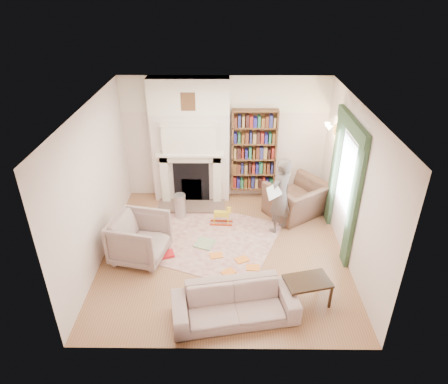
{
  "coord_description": "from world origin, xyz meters",
  "views": [
    {
      "loc": [
        0.06,
        -6.11,
        4.67
      ],
      "look_at": [
        0.0,
        0.25,
        1.15
      ],
      "focal_mm": 32.0,
      "sensor_mm": 36.0,
      "label": 1
    }
  ],
  "objects_px": {
    "sofa": "(235,303)",
    "paraffin_heater": "(180,206)",
    "man_reading": "(280,196)",
    "rocking_horse": "(221,216)",
    "armchair_reading": "(297,199)",
    "coffee_table": "(306,291)",
    "armchair_left": "(140,238)",
    "bookcase": "(254,151)"
  },
  "relations": [
    {
      "from": "bookcase",
      "to": "man_reading",
      "type": "bearing_deg",
      "value": -71.88
    },
    {
      "from": "coffee_table",
      "to": "paraffin_heater",
      "type": "bearing_deg",
      "value": 118.08
    },
    {
      "from": "armchair_reading",
      "to": "armchair_left",
      "type": "xyz_separation_m",
      "value": [
        -3.08,
        -1.54,
        0.05
      ]
    },
    {
      "from": "armchair_left",
      "to": "paraffin_heater",
      "type": "bearing_deg",
      "value": -9.86
    },
    {
      "from": "armchair_left",
      "to": "sofa",
      "type": "bearing_deg",
      "value": -117.72
    },
    {
      "from": "sofa",
      "to": "coffee_table",
      "type": "relative_size",
      "value": 2.69
    },
    {
      "from": "man_reading",
      "to": "rocking_horse",
      "type": "bearing_deg",
      "value": -52.68
    },
    {
      "from": "man_reading",
      "to": "rocking_horse",
      "type": "relative_size",
      "value": 3.39
    },
    {
      "from": "paraffin_heater",
      "to": "rocking_horse",
      "type": "xyz_separation_m",
      "value": [
        0.88,
        -0.27,
        -0.07
      ]
    },
    {
      "from": "armchair_left",
      "to": "sofa",
      "type": "height_order",
      "value": "armchair_left"
    },
    {
      "from": "man_reading",
      "to": "paraffin_heater",
      "type": "xyz_separation_m",
      "value": [
        -2.05,
        0.47,
        -0.52
      ]
    },
    {
      "from": "coffee_table",
      "to": "rocking_horse",
      "type": "distance_m",
      "value": 2.64
    },
    {
      "from": "paraffin_heater",
      "to": "coffee_table",
      "type": "bearing_deg",
      "value": -48.05
    },
    {
      "from": "sofa",
      "to": "armchair_reading",
      "type": "bearing_deg",
      "value": 55.09
    },
    {
      "from": "bookcase",
      "to": "paraffin_heater",
      "type": "xyz_separation_m",
      "value": [
        -1.6,
        -0.92,
        -0.9
      ]
    },
    {
      "from": "bookcase",
      "to": "sofa",
      "type": "height_order",
      "value": "bookcase"
    },
    {
      "from": "armchair_reading",
      "to": "armchair_left",
      "type": "bearing_deg",
      "value": -8.83
    },
    {
      "from": "bookcase",
      "to": "paraffin_heater",
      "type": "height_order",
      "value": "bookcase"
    },
    {
      "from": "bookcase",
      "to": "armchair_reading",
      "type": "relative_size",
      "value": 1.59
    },
    {
      "from": "armchair_reading",
      "to": "armchair_left",
      "type": "height_order",
      "value": "armchair_left"
    },
    {
      "from": "paraffin_heater",
      "to": "sofa",
      "type": "bearing_deg",
      "value": -68.49
    },
    {
      "from": "paraffin_heater",
      "to": "rocking_horse",
      "type": "bearing_deg",
      "value": -17.26
    },
    {
      "from": "paraffin_heater",
      "to": "armchair_reading",
      "type": "bearing_deg",
      "value": 3.02
    },
    {
      "from": "bookcase",
      "to": "paraffin_heater",
      "type": "relative_size",
      "value": 3.36
    },
    {
      "from": "rocking_horse",
      "to": "armchair_left",
      "type": "bearing_deg",
      "value": -138.72
    },
    {
      "from": "armchair_left",
      "to": "sofa",
      "type": "relative_size",
      "value": 0.5
    },
    {
      "from": "armchair_reading",
      "to": "coffee_table",
      "type": "height_order",
      "value": "armchair_reading"
    },
    {
      "from": "bookcase",
      "to": "armchair_left",
      "type": "bearing_deg",
      "value": -133.19
    },
    {
      "from": "armchair_left",
      "to": "paraffin_heater",
      "type": "height_order",
      "value": "armchair_left"
    },
    {
      "from": "bookcase",
      "to": "rocking_horse",
      "type": "height_order",
      "value": "bookcase"
    },
    {
      "from": "armchair_reading",
      "to": "paraffin_heater",
      "type": "bearing_deg",
      "value": -32.3
    },
    {
      "from": "armchair_reading",
      "to": "rocking_horse",
      "type": "distance_m",
      "value": 1.67
    },
    {
      "from": "sofa",
      "to": "rocking_horse",
      "type": "bearing_deg",
      "value": 85.14
    },
    {
      "from": "rocking_horse",
      "to": "paraffin_heater",
      "type": "bearing_deg",
      "value": 166.4
    },
    {
      "from": "coffee_table",
      "to": "rocking_horse",
      "type": "xyz_separation_m",
      "value": [
        -1.39,
        2.25,
        -0.02
      ]
    },
    {
      "from": "rocking_horse",
      "to": "armchair_reading",
      "type": "bearing_deg",
      "value": 17.77
    },
    {
      "from": "armchair_reading",
      "to": "rocking_horse",
      "type": "height_order",
      "value": "armchair_reading"
    },
    {
      "from": "armchair_left",
      "to": "coffee_table",
      "type": "distance_m",
      "value": 3.07
    },
    {
      "from": "armchair_left",
      "to": "paraffin_heater",
      "type": "distance_m",
      "value": 1.53
    },
    {
      "from": "armchair_reading",
      "to": "sofa",
      "type": "distance_m",
      "value": 3.29
    },
    {
      "from": "sofa",
      "to": "paraffin_heater",
      "type": "height_order",
      "value": "same"
    },
    {
      "from": "rocking_horse",
      "to": "bookcase",
      "type": "bearing_deg",
      "value": 62.76
    }
  ]
}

